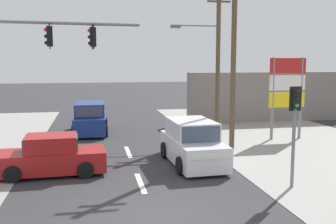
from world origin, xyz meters
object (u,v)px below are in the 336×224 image
shopping_plaza_sign (287,87)px  suv_crossing_left (192,144)px  utility_pole_background_right (216,54)px  sedan_oncoming_near (51,157)px  traffic_signal_mast (27,69)px  utility_pole_midground_right (234,42)px  suv_oncoming_mid (90,119)px  pedestal_signal_right_kerb (295,120)px

shopping_plaza_sign → suv_crossing_left: 8.06m
utility_pole_background_right → sedan_oncoming_near: 12.10m
suv_crossing_left → shopping_plaza_sign: bearing=32.8°
utility_pole_background_right → traffic_signal_mast: (-9.42, -8.60, -0.69)m
utility_pole_midground_right → suv_oncoming_mid: size_ratio=2.22×
pedestal_signal_right_kerb → suv_crossing_left: bearing=125.1°
pedestal_signal_right_kerb → utility_pole_background_right: bearing=87.5°
traffic_signal_mast → shopping_plaza_sign: 14.35m
pedestal_signal_right_kerb → sedan_oncoming_near: bearing=158.9°
sedan_oncoming_near → pedestal_signal_right_kerb: bearing=-21.1°
utility_pole_background_right → pedestal_signal_right_kerb: (-0.45, -10.34, -2.42)m
traffic_signal_mast → sedan_oncoming_near: (0.51, 1.54, -3.44)m
utility_pole_midground_right → shopping_plaza_sign: utility_pole_midground_right is taller
sedan_oncoming_near → shopping_plaza_sign: bearing=20.9°
traffic_signal_mast → shopping_plaza_sign: bearing=25.9°
traffic_signal_mast → shopping_plaza_sign: traffic_signal_mast is taller
suv_crossing_left → suv_oncoming_mid: (-4.32, 8.20, 0.00)m
suv_oncoming_mid → suv_crossing_left: bearing=-62.2°
utility_pole_background_right → traffic_signal_mast: utility_pole_background_right is taller
suv_oncoming_mid → utility_pole_background_right: bearing=-12.4°
shopping_plaza_sign → sedan_oncoming_near: size_ratio=1.07×
traffic_signal_mast → suv_crossing_left: (6.32, 2.03, -3.26)m
suv_crossing_left → suv_oncoming_mid: same height
traffic_signal_mast → shopping_plaza_sign: (12.86, 6.25, -1.16)m
utility_pole_midground_right → sedan_oncoming_near: bearing=-160.8°
utility_pole_midground_right → suv_oncoming_mid: bearing=140.8°
utility_pole_midground_right → pedestal_signal_right_kerb: bearing=-90.5°
shopping_plaza_sign → suv_crossing_left: (-6.54, -4.22, -2.10)m
utility_pole_background_right → suv_oncoming_mid: utility_pole_background_right is taller
utility_pole_midground_right → suv_crossing_left: utility_pole_midground_right is taller
traffic_signal_mast → suv_oncoming_mid: 10.93m
utility_pole_midground_right → suv_crossing_left: 5.76m
utility_pole_midground_right → sedan_oncoming_near: (-8.51, -2.97, -4.63)m
traffic_signal_mast → suv_oncoming_mid: size_ratio=1.31×
suv_oncoming_mid → shopping_plaza_sign: bearing=-20.1°
utility_pole_background_right → shopping_plaza_sign: 4.56m
utility_pole_background_right → pedestal_signal_right_kerb: bearing=-92.5°
pedestal_signal_right_kerb → shopping_plaza_sign: (3.89, 7.99, 0.57)m
traffic_signal_mast → suv_crossing_left: 7.40m
pedestal_signal_right_kerb → utility_pole_midground_right: bearing=89.5°
suv_crossing_left → utility_pole_midground_right: bearing=42.5°
utility_pole_midground_right → shopping_plaza_sign: size_ratio=2.21×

